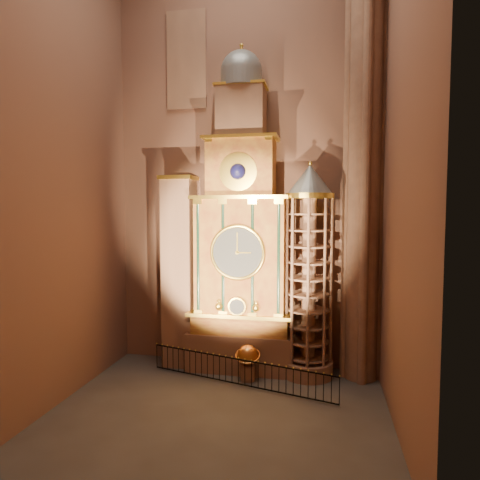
% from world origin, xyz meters
% --- Properties ---
extents(floor, '(14.00, 14.00, 0.00)m').
position_xyz_m(floor, '(0.00, 0.00, 0.00)').
color(floor, '#383330').
rests_on(floor, ground).
extents(wall_back, '(22.00, 0.00, 22.00)m').
position_xyz_m(wall_back, '(0.00, 6.00, 11.00)').
color(wall_back, brown).
rests_on(wall_back, floor).
extents(wall_left, '(0.00, 22.00, 22.00)m').
position_xyz_m(wall_left, '(-7.00, 0.00, 11.00)').
color(wall_left, brown).
rests_on(wall_left, floor).
extents(wall_right, '(0.00, 22.00, 22.00)m').
position_xyz_m(wall_right, '(7.00, 0.00, 11.00)').
color(wall_right, brown).
rests_on(wall_right, floor).
extents(astronomical_clock, '(5.60, 2.41, 16.70)m').
position_xyz_m(astronomical_clock, '(0.00, 4.96, 6.68)').
color(astronomical_clock, '#8C634C').
rests_on(astronomical_clock, floor).
extents(portrait_tower, '(1.80, 1.60, 10.20)m').
position_xyz_m(portrait_tower, '(-3.40, 4.98, 5.15)').
color(portrait_tower, '#8C634C').
rests_on(portrait_tower, floor).
extents(stair_turret, '(2.50, 2.50, 10.80)m').
position_xyz_m(stair_turret, '(3.50, 4.70, 5.27)').
color(stair_turret, '#8C634C').
rests_on(stair_turret, floor).
extents(gothic_pier, '(2.04, 2.04, 22.00)m').
position_xyz_m(gothic_pier, '(6.10, 5.00, 11.00)').
color(gothic_pier, '#8C634C').
rests_on(gothic_pier, floor).
extents(stained_glass_window, '(2.20, 0.14, 5.20)m').
position_xyz_m(stained_glass_window, '(-3.20, 5.92, 16.50)').
color(stained_glass_window, navy).
rests_on(stained_glass_window, wall_back).
extents(celestial_globe, '(1.23, 1.16, 1.79)m').
position_xyz_m(celestial_globe, '(0.61, 3.49, 1.07)').
color(celestial_globe, '#8C634C').
rests_on(celestial_globe, floor).
extents(iron_railing, '(9.34, 2.71, 1.27)m').
position_xyz_m(iron_railing, '(0.29, 2.75, 0.69)').
color(iron_railing, black).
rests_on(iron_railing, floor).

